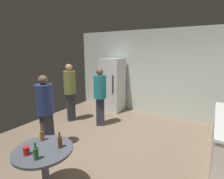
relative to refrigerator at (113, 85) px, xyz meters
The scene contains 11 objects.
ground_plane 2.64m from the refrigerator, 63.29° to the right, with size 5.20×5.20×0.10m, color #7A6651.
wall_back 1.27m from the refrigerator, 21.24° to the left, with size 5.32×0.06×2.70m, color beige.
refrigerator is the anchor object (origin of this frame).
foreground_table 3.81m from the refrigerator, 73.58° to the right, with size 0.80×0.80×0.73m.
beer_bottle_amber 3.60m from the refrigerator, 76.14° to the right, with size 0.06×0.06×0.23m.
beer_bottle_brown 3.71m from the refrigerator, 70.42° to the right, with size 0.06×0.06×0.23m.
beer_bottle_green 4.02m from the refrigerator, 72.68° to the right, with size 0.06×0.06×0.23m.
plastic_cup_red 3.97m from the refrigerator, 75.34° to the right, with size 0.08×0.08×0.11m, color red.
person_in_navy_shirt 2.81m from the refrigerator, 88.61° to the right, with size 0.38×0.38×1.58m.
person_in_olive_shirt 1.56m from the refrigerator, 111.45° to the right, with size 0.47×0.47×1.69m.
person_in_teal_shirt 1.32m from the refrigerator, 74.06° to the right, with size 0.47×0.47×1.61m.
Camera 1 is at (1.88, -2.77, 2.06)m, focal length 27.55 mm.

